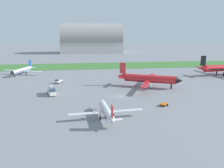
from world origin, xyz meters
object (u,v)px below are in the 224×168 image
Objects in this scene: baggage_cart_near_gate at (164,104)px; airplane_parked_jet_far at (222,68)px; airplane_foreground_turboprop at (107,111)px; airplane_midfield_jet at (149,79)px; airplane_taxiing_turboprop at (22,70)px; fuel_truck_midfield at (52,91)px; pushback_tug_by_runway at (58,81)px.

airplane_parked_jet_far is at bearing -163.64° from baggage_cart_near_gate.
airplane_foreground_turboprop is 0.77× the size of airplane_midfield_jet.
airplane_taxiing_turboprop is 109.38m from airplane_parked_jet_far.
airplane_midfield_jet is at bearing 82.34° from fuel_truck_midfield.
airplane_parked_jet_far is at bearing 90.11° from fuel_truck_midfield.
airplane_taxiing_turboprop reaches higher than airplane_foreground_turboprop.
airplane_taxiing_turboprop reaches higher than baggage_cart_near_gate.
airplane_midfield_jet reaches higher than airplane_taxiing_turboprop.
fuel_truck_midfield reaches higher than baggage_cart_near_gate.
fuel_truck_midfield is (-86.89, -27.47, -2.36)m from airplane_parked_jet_far.
airplane_taxiing_turboprop is 0.82× the size of airplane_midfield_jet.
airplane_taxiing_turboprop is at bearing -104.73° from pushback_tug_by_runway.
airplane_midfield_jet is (21.46, 33.06, 1.37)m from airplane_foreground_turboprop.
pushback_tug_by_runway is (0.55, 19.25, -0.67)m from fuel_truck_midfield.
airplane_midfield_jet reaches higher than baggage_cart_near_gate.
baggage_cart_near_gate is (19.71, 8.45, -1.75)m from airplane_foreground_turboprop.
pushback_tug_by_runway is (-17.93, 45.43, -1.40)m from airplane_foreground_turboprop.
fuel_truck_midfield is at bearing 30.03° from airplane_foreground_turboprop.
airplane_parked_jet_far is 91.16m from fuel_truck_midfield.
airplane_parked_jet_far is at bearing -57.07° from airplane_foreground_turboprop.
airplane_midfield_jet is at bearing -163.51° from airplane_parked_jet_far.
baggage_cart_near_gate is 52.77m from pushback_tug_by_runway.
pushback_tug_by_runway is at bearing -71.00° from baggage_cart_near_gate.
airplane_parked_jet_far reaches higher than pushback_tug_by_runway.
fuel_truck_midfield is (-38.19, 17.73, 1.01)m from baggage_cart_near_gate.
pushback_tug_by_runway is at bearing 160.94° from fuel_truck_midfield.
pushback_tug_by_runway is at bearing 16.36° from airplane_foreground_turboprop.
airplane_taxiing_turboprop is at bearing -71.83° from baggage_cart_near_gate.
airplane_parked_jet_far is 86.79m from pushback_tug_by_runway.
pushback_tug_by_runway is (-86.34, -8.22, -3.03)m from airplane_parked_jet_far.
airplane_taxiing_turboprop reaches higher than fuel_truck_midfield.
airplane_midfield_jet is at bearing -120.59° from baggage_cart_near_gate.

